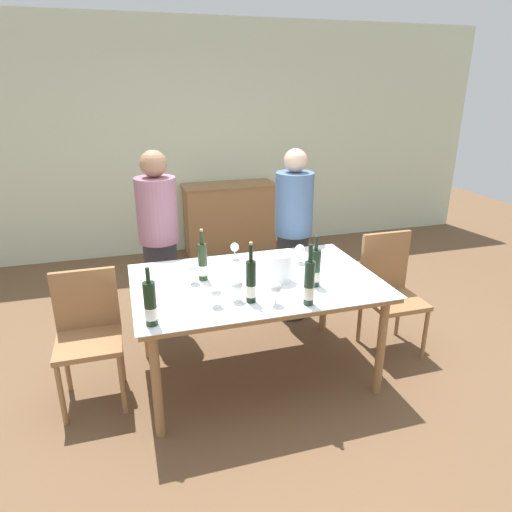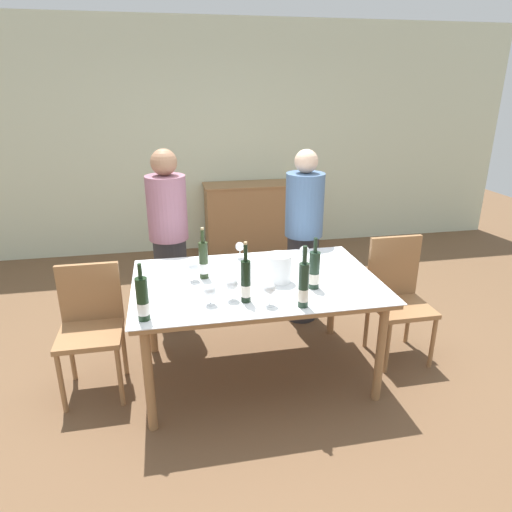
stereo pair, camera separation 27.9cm
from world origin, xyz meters
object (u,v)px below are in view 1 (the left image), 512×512
wine_bottle_3 (203,262)px  person_host (160,245)px  person_guest_left (293,237)px  sideboard_cabinet (230,218)px  wine_bottle_1 (315,269)px  wine_bottle_4 (309,284)px  chair_left_end (88,328)px  dining_table (256,289)px  wine_glass_3 (300,250)px  chair_right_end (389,285)px  wine_glass_0 (235,248)px  ice_bucket (279,266)px  wine_glass_2 (216,293)px  wine_bottle_2 (251,282)px  wine_bottle_0 (150,305)px  wine_glass_1 (193,269)px  wine_glass_5 (276,289)px  wine_glass_4 (237,286)px

wine_bottle_3 → person_host: (-0.23, 0.77, -0.11)m
person_guest_left → sideboard_cabinet: bearing=94.0°
wine_bottle_1 → wine_bottle_4: size_ratio=0.90×
chair_left_end → sideboard_cabinet: bearing=58.4°
sideboard_cabinet → wine_bottle_4: (-0.25, -3.14, 0.46)m
chair_left_end → dining_table: bearing=-4.1°
sideboard_cabinet → wine_bottle_3: 2.73m
wine_glass_3 → sideboard_cabinet: bearing=89.1°
wine_glass_3 → chair_right_end: size_ratio=0.16×
wine_glass_0 → wine_glass_3: wine_glass_3 is taller
ice_bucket → wine_bottle_4: 0.41m
dining_table → wine_glass_2: bearing=-138.1°
dining_table → wine_bottle_1: wine_bottle_1 is taller
dining_table → wine_bottle_1: bearing=-29.7°
wine_bottle_2 → wine_bottle_3: (-0.22, 0.43, -0.00)m
wine_glass_0 → person_guest_left: person_guest_left is taller
sideboard_cabinet → wine_bottle_2: 3.09m
wine_bottle_3 → wine_glass_0: (0.31, 0.33, -0.03)m
ice_bucket → chair_right_end: size_ratio=0.21×
wine_bottle_2 → person_guest_left: (0.71, 1.11, -0.12)m
person_host → dining_table: bearing=-56.7°
wine_bottle_2 → wine_glass_3: 0.76m
dining_table → wine_bottle_0: size_ratio=4.89×
wine_bottle_3 → wine_glass_1: bearing=-152.1°
wine_bottle_1 → wine_glass_1: bearing=160.5°
wine_glass_1 → wine_glass_5: bearing=-47.7°
wine_bottle_2 → wine_bottle_1: bearing=13.4°
chair_left_end → wine_bottle_3: bearing=2.3°
ice_bucket → person_guest_left: bearing=62.9°
dining_table → wine_bottle_2: wine_bottle_2 is taller
wine_bottle_0 → wine_glass_3: (1.17, 0.66, -0.02)m
wine_glass_4 → wine_bottle_1: bearing=7.9°
wine_bottle_1 → person_guest_left: bearing=77.0°
dining_table → wine_glass_5: size_ratio=11.07×
wine_bottle_1 → sideboard_cabinet: bearing=88.0°
wine_glass_1 → chair_left_end: wine_glass_1 is taller
sideboard_cabinet → wine_bottle_1: wine_bottle_1 is taller
wine_glass_1 → wine_bottle_2: bearing=-52.6°
wine_bottle_1 → chair_right_end: (0.79, 0.29, -0.35)m
wine_bottle_0 → person_guest_left: bearing=42.7°
wine_bottle_3 → wine_glass_1: (-0.08, -0.04, -0.03)m
wine_bottle_1 → wine_glass_2: bearing=-170.7°
wine_bottle_0 → wine_bottle_1: (1.10, 0.23, -0.00)m
wine_bottle_3 → chair_right_end: bearing=-0.9°
wine_bottle_1 → person_guest_left: 1.03m
sideboard_cabinet → wine_bottle_2: (-0.58, -3.00, 0.45)m
wine_glass_4 → chair_right_end: bearing=15.3°
wine_bottle_0 → wine_glass_4: bearing=15.9°
sideboard_cabinet → wine_glass_5: (-0.45, -3.09, 0.43)m
dining_table → wine_bottle_2: (-0.13, -0.32, 0.20)m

